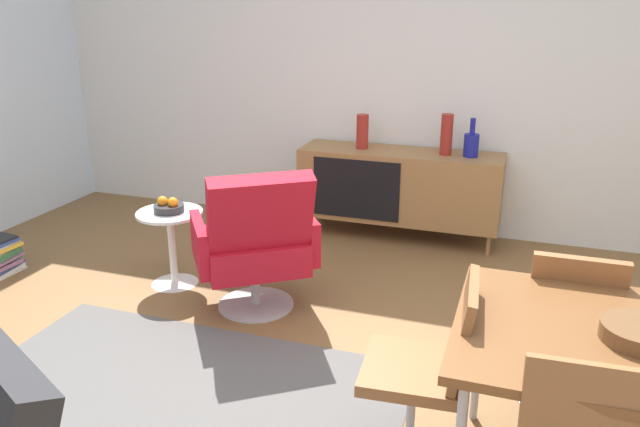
{
  "coord_description": "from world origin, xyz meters",
  "views": [
    {
      "loc": [
        1.0,
        -2.45,
        1.85
      ],
      "look_at": [
        0.04,
        0.34,
        0.84
      ],
      "focal_mm": 34.88,
      "sensor_mm": 36.0,
      "label": 1
    }
  ],
  "objects": [
    {
      "name": "side_table_round",
      "position": [
        -1.22,
        0.92,
        0.32
      ],
      "size": [
        0.44,
        0.44,
        0.52
      ],
      "color": "white",
      "rests_on": "ground_plane"
    },
    {
      "name": "ground_plane",
      "position": [
        0.0,
        0.0,
        0.0
      ],
      "size": [
        8.32,
        8.32,
        0.0
      ],
      "primitive_type": "plane",
      "color": "brown"
    },
    {
      "name": "fruit_bowl",
      "position": [
        -1.22,
        0.92,
        0.56
      ],
      "size": [
        0.2,
        0.2,
        0.11
      ],
      "color": "#262628",
      "rests_on": "side_table_round"
    },
    {
      "name": "area_rug",
      "position": [
        -0.51,
        -0.4,
        0.0
      ],
      "size": [
        2.2,
        1.7,
        0.01
      ],
      "primitive_type": "cube",
      "color": "#595654",
      "rests_on": "ground_plane"
    },
    {
      "name": "vase_sculptural_dark",
      "position": [
        0.4,
        2.3,
        0.88
      ],
      "size": [
        0.09,
        0.09,
        0.32
      ],
      "color": "maroon",
      "rests_on": "sideboard"
    },
    {
      "name": "dining_chair_near_window",
      "position": [
        0.72,
        -0.29,
        0.47
      ],
      "size": [
        0.45,
        0.43,
        0.86
      ],
      "color": "brown",
      "rests_on": "ground_plane"
    },
    {
      "name": "sideboard",
      "position": [
        0.04,
        2.3,
        0.44
      ],
      "size": [
        1.6,
        0.45,
        0.72
      ],
      "color": "olive",
      "rests_on": "ground_plane"
    },
    {
      "name": "vase_ceramic_small",
      "position": [
        0.59,
        2.3,
        0.82
      ],
      "size": [
        0.11,
        0.11,
        0.29
      ],
      "color": "navy",
      "rests_on": "sideboard"
    },
    {
      "name": "vase_cobalt",
      "position": [
        -0.27,
        2.3,
        0.86
      ],
      "size": [
        0.1,
        0.1,
        0.27
      ],
      "color": "maroon",
      "rests_on": "sideboard"
    },
    {
      "name": "dining_chair_back_left",
      "position": [
        1.26,
        0.26,
        0.47
      ],
      "size": [
        0.4,
        0.43,
        0.86
      ],
      "color": "brown",
      "rests_on": "ground_plane"
    },
    {
      "name": "lounge_chair_red",
      "position": [
        -0.51,
        0.74,
        0.47
      ],
      "size": [
        0.9,
        0.89,
        0.95
      ],
      "color": "red",
      "rests_on": "ground_plane"
    },
    {
      "name": "wooden_bowl_on_table",
      "position": [
        1.43,
        -0.31,
        0.77
      ],
      "size": [
        0.26,
        0.26,
        0.06
      ],
      "primitive_type": "cylinder",
      "color": "brown",
      "rests_on": "dining_table"
    },
    {
      "name": "wall_back",
      "position": [
        0.0,
        2.6,
        1.4
      ],
      "size": [
        6.8,
        0.12,
        2.8
      ],
      "primitive_type": "cube",
      "color": "silver",
      "rests_on": "ground_plane"
    }
  ]
}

